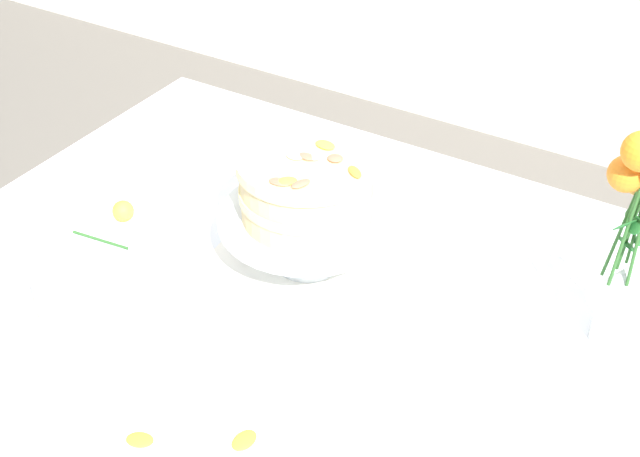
% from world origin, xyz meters
% --- Properties ---
extents(dining_table, '(1.40, 1.00, 0.74)m').
position_xyz_m(dining_table, '(0.00, -0.03, 0.65)').
color(dining_table, white).
rests_on(dining_table, ground).
extents(linen_napkin, '(0.35, 0.35, 0.00)m').
position_xyz_m(linen_napkin, '(-0.08, 0.06, 0.74)').
color(linen_napkin, white).
rests_on(linen_napkin, dining_table).
extents(cake_stand, '(0.29, 0.29, 0.10)m').
position_xyz_m(cake_stand, '(-0.08, 0.06, 0.82)').
color(cake_stand, silver).
rests_on(cake_stand, linen_napkin).
extents(layer_cake, '(0.22, 0.22, 0.11)m').
position_xyz_m(layer_cake, '(-0.08, 0.06, 0.89)').
color(layer_cake, beige).
rests_on(layer_cake, cake_stand).
extents(flower_vase, '(0.11, 0.11, 0.37)m').
position_xyz_m(flower_vase, '(0.40, 0.14, 0.92)').
color(flower_vase, silver).
rests_on(flower_vase, dining_table).
extents(teacup, '(0.12, 0.11, 0.06)m').
position_xyz_m(teacup, '(-0.40, -0.30, 0.77)').
color(teacup, white).
rests_on(teacup, dining_table).
extents(fallen_rose, '(0.11, 0.09, 0.04)m').
position_xyz_m(fallen_rose, '(-0.43, -0.01, 0.76)').
color(fallen_rose, '#2D6028').
rests_on(fallen_rose, dining_table).
extents(loose_petal_0, '(0.04, 0.04, 0.00)m').
position_xyz_m(loose_petal_0, '(-0.08, -0.37, 0.74)').
color(loose_petal_0, orange).
rests_on(loose_petal_0, dining_table).
extents(loose_petal_1, '(0.03, 0.04, 0.01)m').
position_xyz_m(loose_petal_1, '(0.04, -0.30, 0.74)').
color(loose_petal_1, orange).
rests_on(loose_petal_1, dining_table).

